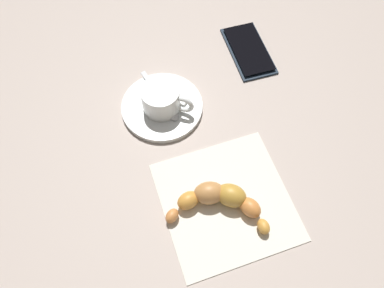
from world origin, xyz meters
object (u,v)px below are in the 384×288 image
object	(u,v)px
sugar_packet	(172,95)
croissant	(220,199)
saucer	(162,107)
cell_phone	(249,50)
espresso_cup	(162,99)
teaspoon	(165,104)
napkin	(226,201)

from	to	relation	value
sugar_packet	croissant	world-z (taller)	croissant
saucer	croissant	distance (m)	0.20
saucer	cell_phone	size ratio (longest dim) A/B	1.04
espresso_cup	teaspoon	world-z (taller)	espresso_cup
saucer	croissant	xyz separation A→B (m)	(-0.20, -0.05, 0.02)
napkin	croissant	xyz separation A→B (m)	(-0.00, 0.01, 0.02)
croissant	napkin	bearing A→B (deg)	-87.12
espresso_cup	teaspoon	distance (m)	0.02
sugar_packet	croissant	size ratio (longest dim) A/B	0.41
saucer	sugar_packet	xyz separation A→B (m)	(0.02, -0.02, 0.01)
teaspoon	croissant	world-z (taller)	croissant
teaspoon	sugar_packet	xyz separation A→B (m)	(0.02, -0.02, 0.00)
saucer	sugar_packet	size ratio (longest dim) A/B	2.30
napkin	sugar_packet	bearing A→B (deg)	10.04
sugar_packet	saucer	bearing A→B (deg)	81.08
espresso_cup	saucer	bearing A→B (deg)	12.08
saucer	teaspoon	bearing A→B (deg)	-93.68
croissant	sugar_packet	bearing A→B (deg)	6.87
espresso_cup	napkin	bearing A→B (deg)	-163.11
saucer	cell_phone	world-z (taller)	same
croissant	cell_phone	distance (m)	0.32
teaspoon	croissant	bearing A→B (deg)	-168.05
espresso_cup	croissant	xyz separation A→B (m)	(-0.19, -0.05, -0.01)
sugar_packet	napkin	distance (m)	0.22
sugar_packet	napkin	size ratio (longest dim) A/B	0.32
espresso_cup	napkin	world-z (taller)	espresso_cup
cell_phone	saucer	bearing A→B (deg)	114.65
napkin	croissant	distance (m)	0.02
cell_phone	napkin	bearing A→B (deg)	155.00
saucer	teaspoon	distance (m)	0.01
napkin	saucer	bearing A→B (deg)	16.79
teaspoon	sugar_packet	bearing A→B (deg)	-46.13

